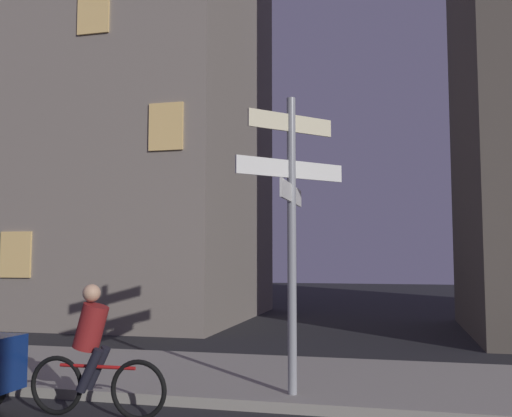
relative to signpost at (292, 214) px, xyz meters
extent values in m
cube|color=gray|center=(0.30, 1.21, -2.46)|extent=(40.00, 3.32, 0.14)
cylinder|color=gray|center=(0.00, 0.00, -0.40)|extent=(0.12, 0.12, 3.98)
cube|color=beige|center=(0.00, 0.00, 1.24)|extent=(0.99, 0.99, 0.24)
cube|color=white|center=(0.00, 0.00, 0.61)|extent=(1.25, 1.25, 0.24)
cube|color=white|center=(0.00, 0.00, 0.27)|extent=(0.03, 1.52, 0.24)
torus|color=black|center=(-1.67, -1.15, -2.17)|extent=(0.72, 0.06, 0.72)
torus|color=black|center=(-2.77, -1.14, -2.17)|extent=(0.72, 0.06, 0.72)
cylinder|color=red|center=(-2.22, -1.14, -1.92)|extent=(1.00, 0.05, 0.04)
cylinder|color=maroon|center=(-2.32, -1.14, -1.44)|extent=(0.45, 0.32, 0.61)
sphere|color=tan|center=(-2.32, -1.14, -1.03)|extent=(0.22, 0.22, 0.22)
cylinder|color=black|center=(-2.27, -1.05, -1.95)|extent=(0.34, 0.12, 0.55)
cylinder|color=black|center=(-2.27, -1.23, -1.95)|extent=(0.34, 0.12, 0.55)
cube|color=slate|center=(-7.23, 9.47, 3.73)|extent=(8.30, 7.89, 12.52)
cube|color=#F2C672|center=(-8.27, 5.49, -0.53)|extent=(0.90, 0.06, 1.20)
cube|color=#F2C672|center=(-4.12, 5.49, 2.64)|extent=(0.90, 0.06, 1.20)
cube|color=#F2C672|center=(-6.20, 5.49, 5.82)|extent=(0.90, 0.06, 1.20)
camera|label=1|loc=(1.34, -7.62, -0.58)|focal=40.25mm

